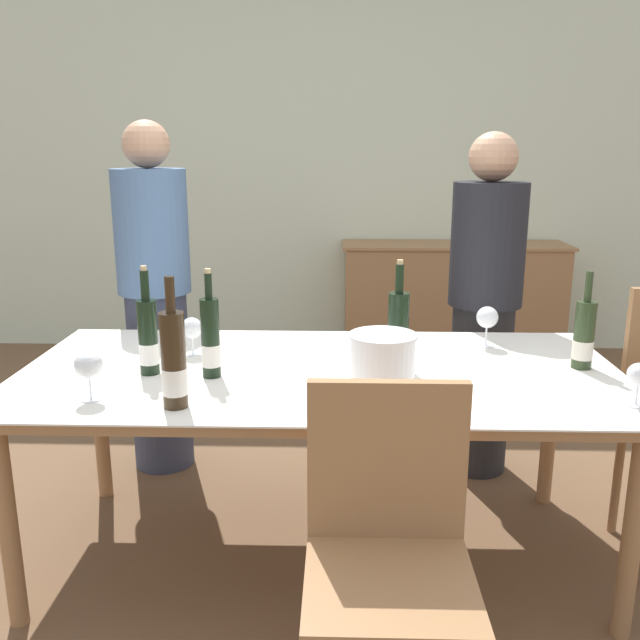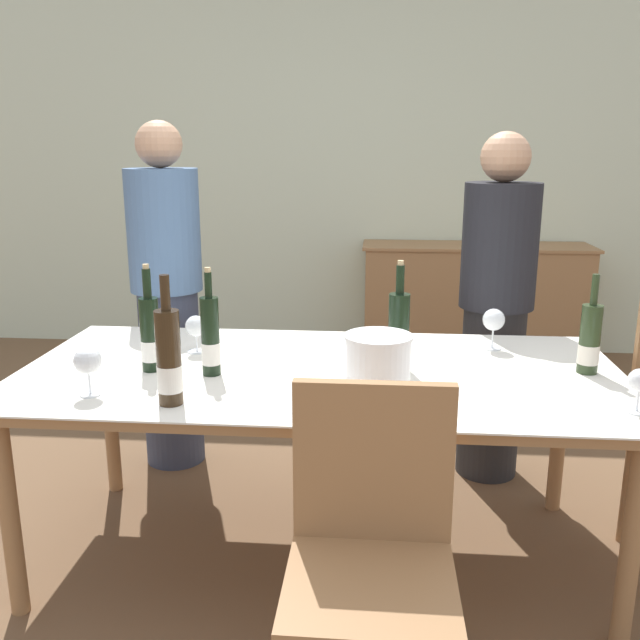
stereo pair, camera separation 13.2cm
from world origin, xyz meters
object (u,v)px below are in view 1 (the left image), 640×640
wine_bottle_0 (174,362)px  wine_glass_2 (487,318)px  person_host (156,301)px  person_guest_left (484,309)px  wine_bottle_4 (398,332)px  sideboard_cabinet (452,301)px  chair_near_front (388,538)px  ice_bucket (382,363)px  wine_bottle_1 (148,338)px  dining_table (320,385)px  wine_bottle_2 (584,336)px  wine_glass_1 (192,329)px  wine_bottle_3 (211,340)px  wine_glass_3 (89,366)px  wine_glass_0 (639,376)px

wine_bottle_0 → wine_glass_2: wine_bottle_0 is taller
person_host → person_guest_left: (1.51, -0.00, -0.03)m
person_host → wine_bottle_4: bearing=-34.4°
sideboard_cabinet → wine_bottle_0: 3.21m
chair_near_front → ice_bucket: bearing=89.0°
wine_bottle_1 → wine_bottle_0: bearing=-62.1°
dining_table → chair_near_front: chair_near_front is taller
dining_table → ice_bucket: 0.36m
dining_table → wine_bottle_2: (0.93, 0.05, 0.17)m
wine_glass_2 → ice_bucket: bearing=-128.8°
sideboard_cabinet → wine_glass_1: 2.77m
wine_bottle_3 → wine_glass_3: (-0.33, -0.23, -0.02)m
wine_bottle_3 → wine_bottle_4: size_ratio=0.96×
wine_bottle_2 → chair_near_front: size_ratio=0.38×
ice_bucket → sideboard_cabinet: bearing=76.2°
ice_bucket → wine_glass_0: (0.77, -0.08, -0.01)m
wine_glass_1 → person_host: 0.65m
wine_glass_1 → wine_glass_2: (1.13, 0.14, 0.01)m
wine_bottle_3 → wine_glass_2: 1.09m
wine_bottle_3 → person_guest_left: (1.10, 0.83, -0.08)m
dining_table → wine_bottle_2: wine_bottle_2 is taller
ice_bucket → wine_glass_0: bearing=-5.7°
sideboard_cabinet → wine_bottle_0: size_ratio=3.97×
wine_bottle_3 → person_host: size_ratio=0.23×
wine_bottle_0 → wine_glass_0: (1.39, 0.05, -0.05)m
wine_bottle_4 → person_host: 1.28m
sideboard_cabinet → dining_table: 2.69m
sideboard_cabinet → person_guest_left: bearing=-95.0°
ice_bucket → wine_glass_3: ice_bucket is taller
wine_bottle_4 → chair_near_front: bearing=-95.9°
wine_bottle_3 → wine_bottle_0: bearing=-101.5°
person_host → person_guest_left: size_ratio=1.03×
wine_bottle_4 → wine_glass_3: 1.03m
wine_bottle_1 → wine_glass_2: 1.29m
wine_bottle_3 → person_guest_left: bearing=37.2°
dining_table → person_host: bearing=136.4°
dining_table → wine_bottle_2: bearing=2.8°
ice_bucket → wine_glass_3: 0.91m
wine_bottle_3 → wine_glass_0: (1.34, -0.23, -0.04)m
ice_bucket → person_guest_left: bearing=62.1°
person_host → wine_glass_2: bearing=-17.0°
wine_bottle_2 → person_host: person_host is taller
wine_glass_2 → chair_near_front: 1.19m
wine_bottle_2 → chair_near_front: wine_bottle_2 is taller
wine_glass_3 → person_guest_left: person_guest_left is taller
sideboard_cabinet → wine_bottle_3: (-1.25, -2.62, 0.45)m
wine_bottle_1 → wine_bottle_4: size_ratio=0.97×
wine_bottle_2 → wine_glass_1: wine_bottle_2 is taller
wine_glass_0 → wine_bottle_0: bearing=-178.0°
wine_bottle_0 → wine_bottle_3: 0.29m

